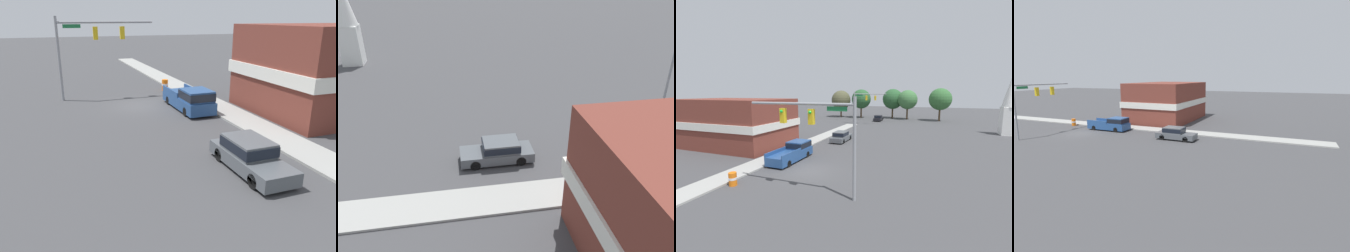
# 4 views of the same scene
# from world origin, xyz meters

# --- Properties ---
(ground_plane) EXTENTS (200.00, 200.00, 0.00)m
(ground_plane) POSITION_xyz_m (0.00, 0.00, 0.00)
(ground_plane) COLOR #424244
(car_lead) EXTENTS (1.82, 4.71, 1.47)m
(car_lead) POSITION_xyz_m (-1.77, 12.77, 0.77)
(car_lead) COLOR black
(car_lead) RESTS_ON ground
(pickup_truck_parked) EXTENTS (2.02, 5.79, 1.81)m
(pickup_truck_parked) POSITION_xyz_m (-3.29, 2.57, 0.90)
(pickup_truck_parked) COLOR black
(pickup_truck_parked) RESTS_ON ground
(church_steeple) EXTENTS (2.60, 2.60, 10.39)m
(church_steeple) POSITION_xyz_m (22.78, 27.08, 5.44)
(church_steeple) COLOR white
(church_steeple) RESTS_ON ground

